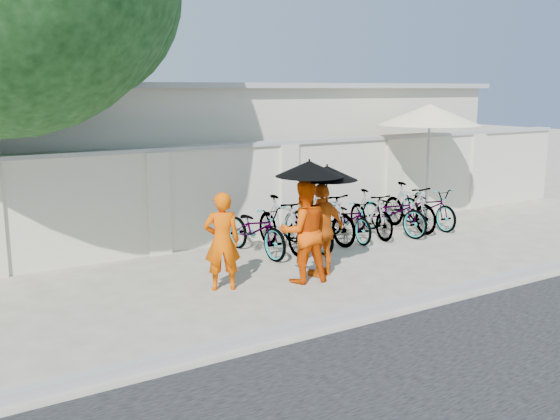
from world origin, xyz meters
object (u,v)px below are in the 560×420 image
monk_left (222,241)px  monk_center (303,231)px  patio_umbrella (430,116)px  monk_right (322,230)px

monk_left → monk_center: (1.34, -0.34, 0.07)m
patio_umbrella → monk_right: bearing=-154.7°
monk_center → patio_umbrella: size_ratio=0.61×
monk_center → monk_right: size_ratio=1.07×
monk_right → monk_left: bearing=-16.2°
monk_left → monk_right: size_ratio=0.99×
monk_left → monk_center: 1.38m
monk_left → patio_umbrella: (6.46, 1.96, 1.76)m
monk_left → patio_umbrella: 6.98m
monk_center → patio_umbrella: bearing=-144.4°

